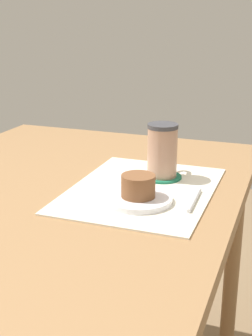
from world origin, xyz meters
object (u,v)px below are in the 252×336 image
(pastry_plate, at_px, (138,199))
(coffee_mug, at_px, (163,150))
(dining_table, at_px, (51,222))
(pastry, at_px, (138,186))

(pastry_plate, height_order, coffee_mug, coffee_mug)
(dining_table, relative_size, pastry_plate, 7.81)
(pastry, xyz_separation_m, coffee_mug, (0.17, -0.00, 0.03))
(dining_table, xyz_separation_m, coffee_mug, (0.17, -0.22, 0.15))
(dining_table, bearing_deg, pastry, -90.09)
(pastry_plate, xyz_separation_m, coffee_mug, (0.17, -0.00, 0.06))
(pastry, bearing_deg, dining_table, 89.91)
(pastry_plate, distance_m, pastry, 0.03)
(dining_table, distance_m, coffee_mug, 0.32)
(coffee_mug, bearing_deg, dining_table, 127.53)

